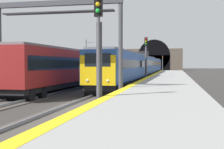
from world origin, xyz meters
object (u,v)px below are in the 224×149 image
at_px(train_adjacent_platform, 108,66).
at_px(catenary_mast_near, 86,57).
at_px(railway_signal_far, 163,63).
at_px(railway_signal_mid, 146,56).
at_px(overhead_signal_gantry, 57,24).
at_px(train_main_approaching, 143,66).
at_px(railway_signal_near, 99,44).

xyz_separation_m(train_adjacent_platform, catenary_mast_near, (12.46, 7.44, 1.57)).
relative_size(railway_signal_far, catenary_mast_near, 0.65).
distance_m(railway_signal_mid, overhead_signal_gantry, 18.22).
distance_m(train_main_approaching, train_adjacent_platform, 7.17).
xyz_separation_m(train_main_approaching, railway_signal_far, (34.25, -1.85, 0.69)).
xyz_separation_m(train_main_approaching, overhead_signal_gantry, (-32.01, 2.52, 3.04)).
height_order(railway_signal_near, catenary_mast_near, catenary_mast_near).
distance_m(railway_signal_near, railway_signal_mid, 23.19).
bearing_deg(railway_signal_near, catenary_mast_near, -162.32).
distance_m(railway_signal_far, catenary_mast_near, 30.48).
relative_size(overhead_signal_gantry, catenary_mast_near, 1.22).
distance_m(overhead_signal_gantry, catenary_mast_near, 40.63).
height_order(railway_signal_far, overhead_signal_gantry, overhead_signal_gantry).
xyz_separation_m(train_main_approaching, railway_signal_mid, (-14.41, -1.85, 1.29)).
relative_size(train_main_approaching, railway_signal_far, 12.38).
height_order(train_adjacent_platform, catenary_mast_near, catenary_mast_near).
height_order(railway_signal_mid, catenary_mast_near, catenary_mast_near).
relative_size(railway_signal_mid, railway_signal_far, 1.19).
relative_size(train_main_approaching, catenary_mast_near, 8.08).
height_order(train_main_approaching, overhead_signal_gantry, overhead_signal_gantry).
distance_m(train_adjacent_platform, overhead_signal_gantry, 27.19).
bearing_deg(train_adjacent_platform, railway_signal_mid, -142.14).
height_order(train_main_approaching, train_adjacent_platform, train_adjacent_platform).
xyz_separation_m(railway_signal_mid, overhead_signal_gantry, (-17.60, 4.37, 1.75)).
bearing_deg(train_main_approaching, catenary_mast_near, -119.58).
relative_size(railway_signal_near, railway_signal_mid, 1.00).
xyz_separation_m(railway_signal_near, railway_signal_mid, (23.19, -0.00, -0.01)).
relative_size(train_adjacent_platform, railway_signal_mid, 10.01).
relative_size(railway_signal_far, overhead_signal_gantry, 0.54).
height_order(railway_signal_mid, railway_signal_far, railway_signal_mid).
relative_size(train_main_approaching, train_adjacent_platform, 1.04).
bearing_deg(train_adjacent_platform, railway_signal_near, -166.68).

